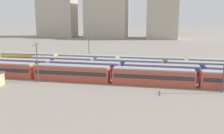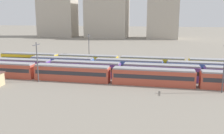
{
  "view_description": "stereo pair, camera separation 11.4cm",
  "coord_description": "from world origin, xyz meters",
  "views": [
    {
      "loc": [
        29.06,
        -54.01,
        15.1
      ],
      "look_at": [
        16.42,
        7.8,
        2.04
      ],
      "focal_mm": 39.83,
      "sensor_mm": 36.0,
      "label": 1
    },
    {
      "loc": [
        29.18,
        -53.98,
        15.1
      ],
      "look_at": [
        16.42,
        7.8,
        2.04
      ],
      "focal_mm": 39.83,
      "sensor_mm": 36.0,
      "label": 2
    }
  ],
  "objects": [
    {
      "name": "distant_building_0",
      "position": [
        -46.83,
        118.6,
        25.04
      ],
      "size": [
        26.33,
        15.86,
        50.08
      ],
      "primitive_type": "cube",
      "color": "#B2A899",
      "rests_on": "ground_plane"
    },
    {
      "name": "catenary_pole_0",
      "position": [
        41.05,
        -3.03,
        5.48
      ],
      "size": [
        0.24,
        3.2,
        9.86
      ],
      "color": "#4C4C51",
      "rests_on": "ground_plane"
    },
    {
      "name": "catenary_pole_2",
      "position": [
        1.14,
        -2.77,
        5.16
      ],
      "size": [
        0.24,
        3.2,
        9.25
      ],
      "color": "#4C4C51",
      "rests_on": "ground_plane"
    },
    {
      "name": "ground_plane",
      "position": [
        0.0,
        7.8,
        0.0
      ],
      "size": [
        600.0,
        600.0,
        0.0
      ],
      "primitive_type": "plane",
      "color": "gray"
    },
    {
      "name": "distant_building_2",
      "position": [
        28.34,
        118.6,
        22.09
      ],
      "size": [
        19.97,
        20.81,
        44.19
      ],
      "primitive_type": "cube",
      "color": "#B2A899",
      "rests_on": "ground_plane"
    },
    {
      "name": "train_track_3",
      "position": [
        26.32,
        15.6,
        1.9
      ],
      "size": [
        93.6,
        3.06,
        3.75
      ],
      "color": "yellow",
      "rests_on": "ground_plane"
    },
    {
      "name": "train_track_1",
      "position": [
        28.9,
        5.2,
        1.9
      ],
      "size": [
        93.6,
        3.06,
        3.75
      ],
      "color": "#6B429E",
      "rests_on": "ground_plane"
    },
    {
      "name": "catenary_pole_1",
      "position": [
        7.02,
        18.49,
        5.39
      ],
      "size": [
        0.24,
        3.2,
        9.7
      ],
      "color": "#4C4C51",
      "rests_on": "ground_plane"
    },
    {
      "name": "train_track_0",
      "position": [
        36.74,
        0.0,
        1.9
      ],
      "size": [
        112.5,
        3.06,
        3.75
      ],
      "color": "#BC4C38",
      "rests_on": "ground_plane"
    },
    {
      "name": "distant_building_1",
      "position": [
        -9.95,
        118.6,
        15.32
      ],
      "size": [
        28.63,
        19.61,
        30.64
      ],
      "primitive_type": "cube",
      "color": "#B2A899",
      "rests_on": "ground_plane"
    }
  ]
}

